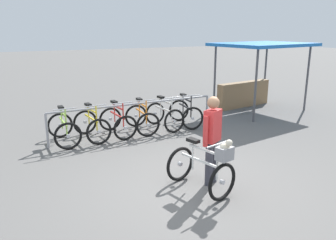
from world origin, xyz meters
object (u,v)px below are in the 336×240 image
featured_bicycle (205,166)px  person_with_featured_bike (212,137)px  racked_bike_lime (64,129)px  market_stall (254,69)px  racked_bike_yellow (92,125)px  racked_bike_black (185,113)px  racked_bike_red (118,122)px  racked_bike_white (164,116)px  racked_bike_orange (142,119)px

featured_bicycle → person_with_featured_bike: size_ratio=0.76×
racked_bike_lime → market_stall: size_ratio=0.33×
racked_bike_yellow → featured_bicycle: bearing=-75.9°
racked_bike_lime → racked_bike_black: 3.50m
racked_bike_lime → racked_bike_yellow: same height
racked_bike_yellow → racked_bike_black: same height
racked_bike_yellow → racked_bike_red: same height
racked_bike_black → racked_bike_white: bearing=-179.6°
racked_bike_red → person_with_featured_bike: 3.65m
racked_bike_lime → person_with_featured_bike: 4.10m
racked_bike_white → market_stall: (3.88, 0.78, 1.03)m
person_with_featured_bike → racked_bike_yellow: bearing=109.4°
racked_bike_red → racked_bike_yellow: bearing=-179.6°
racked_bike_red → racked_bike_orange: size_ratio=0.99×
racked_bike_lime → racked_bike_red: bearing=0.4°
person_with_featured_bike → racked_bike_white: bearing=76.7°
racked_bike_black → person_with_featured_bike: person_with_featured_bike is taller
racked_bike_lime → person_with_featured_bike: bearing=-61.2°
racked_bike_black → racked_bike_lime: bearing=-179.6°
racked_bike_white → market_stall: bearing=11.3°
racked_bike_lime → person_with_featured_bike: person_with_featured_bike is taller
market_stall → featured_bicycle: bearing=-137.4°
racked_bike_white → featured_bicycle: (-1.14, -3.83, 0.12)m
racked_bike_white → person_with_featured_bike: size_ratio=0.70×
racked_bike_yellow → racked_bike_orange: 1.40m
racked_bike_orange → featured_bicycle: (-0.44, -3.83, 0.12)m
racked_bike_white → market_stall: size_ratio=0.34×
racked_bike_orange → racked_bike_lime: bearing=-179.6°
featured_bicycle → market_stall: bearing=42.6°
racked_bike_yellow → person_with_featured_bike: person_with_featured_bike is taller
featured_bicycle → market_stall: (5.02, 4.61, 0.91)m
racked_bike_lime → racked_bike_red: same height
racked_bike_black → featured_bicycle: (-1.84, -3.84, 0.12)m
racked_bike_orange → racked_bike_red: bearing=-179.6°
racked_bike_lime → racked_bike_yellow: (0.70, 0.01, 0.00)m
racked_bike_red → racked_bike_black: (2.10, 0.02, 0.00)m
person_with_featured_bike → racked_bike_lime: bearing=118.8°
person_with_featured_bike → market_stall: (4.72, 4.35, 0.49)m
racked_bike_orange → racked_bike_black: bearing=0.4°
racked_bike_orange → racked_bike_white: same height
racked_bike_red → racked_bike_orange: bearing=0.4°
racked_bike_red → racked_bike_white: size_ratio=1.00×
racked_bike_white → racked_bike_black: same height
racked_bike_red → racked_bike_white: same height
racked_bike_lime → racked_bike_orange: same height
racked_bike_red → racked_bike_white: (1.40, 0.01, 0.00)m
racked_bike_black → person_with_featured_bike: bearing=-113.3°
racked_bike_white → racked_bike_black: size_ratio=0.97×
racked_bike_lime → market_stall: market_stall is taller
racked_bike_white → person_with_featured_bike: bearing=-103.3°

